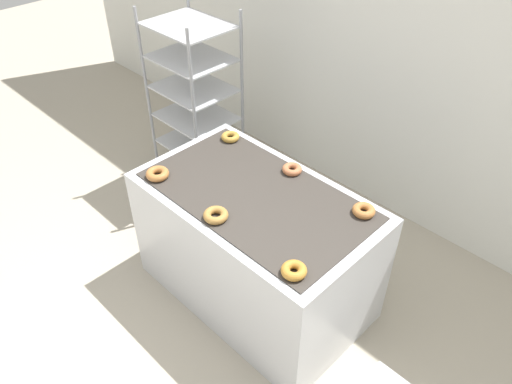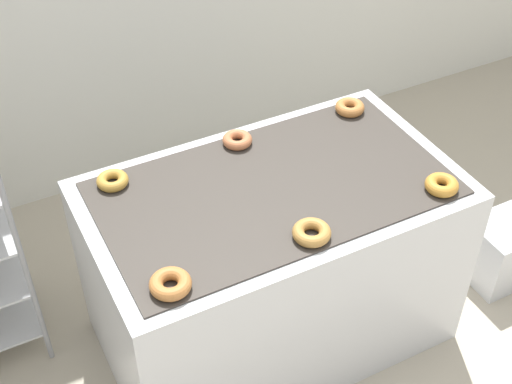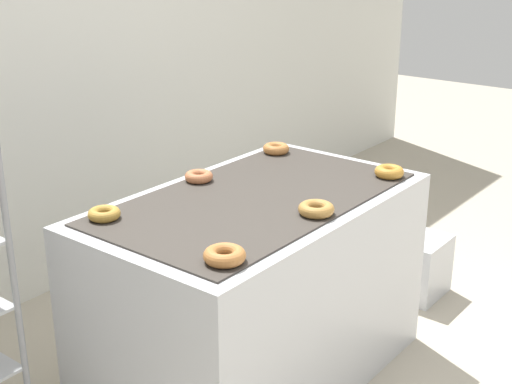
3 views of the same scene
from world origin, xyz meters
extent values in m
cube|color=silver|center=(0.00, 2.12, 1.40)|extent=(8.00, 0.05, 2.80)
cube|color=silver|center=(0.00, 0.68, 0.43)|extent=(1.48, 0.87, 0.86)
cube|color=#38332D|center=(0.00, 0.68, 0.87)|extent=(1.36, 0.76, 0.01)
cube|color=#262628|center=(0.41, 0.29, 0.60)|extent=(0.12, 0.07, 0.10)
cylinder|color=gray|center=(-0.95, 1.00, 0.77)|extent=(0.02, 0.02, 1.54)
cube|color=silver|center=(1.17, 0.47, 0.17)|extent=(0.32, 0.28, 0.34)
torus|color=#AD6D36|center=(-0.56, 0.38, 0.89)|extent=(0.14, 0.14, 0.05)
torus|color=#A67738|center=(-0.01, 0.38, 0.89)|extent=(0.14, 0.14, 0.04)
torus|color=#B77C2C|center=(0.57, 0.37, 0.89)|extent=(0.13, 0.13, 0.05)
torus|color=#AD8233|center=(-0.55, 0.99, 0.89)|extent=(0.13, 0.13, 0.04)
torus|color=#B46841|center=(0.00, 1.00, 0.89)|extent=(0.13, 0.13, 0.04)
torus|color=#B06E37|center=(0.55, 0.99, 0.89)|extent=(0.13, 0.13, 0.05)
camera|label=1|loc=(1.62, -0.94, 2.73)|focal=35.00mm
camera|label=2|loc=(-1.04, -1.17, 2.66)|focal=50.00mm
camera|label=3|loc=(-2.17, -1.03, 1.90)|focal=50.00mm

